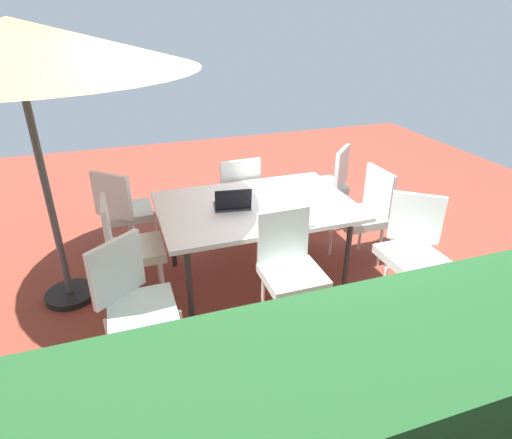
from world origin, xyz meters
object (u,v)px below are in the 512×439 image
dining_table (256,209)px  chair_east (128,245)px  patio_umbrella (13,46)px  chair_north (290,266)px  chair_northwest (412,247)px  cup (278,204)px  chair_southeast (124,209)px  chair_northeast (135,300)px  chair_south (236,193)px  laptop (232,204)px  chair_west (364,212)px  chair_southwest (328,182)px

dining_table → chair_east: 1.17m
patio_umbrella → chair_north: (-1.75, 0.95, -1.60)m
chair_northwest → cup: (0.98, -0.64, 0.27)m
chair_north → chair_southeast: bearing=126.1°
chair_southeast → chair_north: (-1.18, 1.53, 0.00)m
chair_northeast → chair_south: (-1.22, -1.62, 0.00)m
chair_south → chair_northeast: bearing=50.5°
laptop → chair_west: bearing=-172.1°
patio_umbrella → chair_south: size_ratio=2.66×
patio_umbrella → chair_southwest: 3.34m
chair_north → cup: chair_north is taller
chair_south → laptop: size_ratio=2.77×
chair_northeast → chair_northwest: 2.31m
chair_south → laptop: 0.93m
chair_southeast → cup: size_ratio=10.65×
chair_east → chair_northeast: bearing=-179.9°
chair_northeast → chair_east: same height
chair_northwest → cup: bearing=-175.0°
chair_southeast → chair_west: 2.42m
chair_west → laptop: laptop is taller
patio_umbrella → chair_southeast: patio_umbrella is taller
chair_north → laptop: 0.81m
chair_west → chair_northwest: bearing=-0.2°
cup → chair_southeast: bearing=-36.0°
patio_umbrella → chair_southeast: 1.79m
chair_northwest → cup: chair_northwest is taller
chair_southwest → chair_south: size_ratio=1.00×
chair_southeast → laptop: bearing=-180.0°
chair_southeast → laptop: (-0.92, 0.82, 0.27)m
dining_table → chair_northeast: size_ratio=1.80×
chair_northeast → patio_umbrella: bearing=81.4°
chair_northeast → laptop: (-0.94, -0.78, 0.27)m
chair_southeast → dining_table: bearing=-173.0°
chair_south → chair_southeast: bearing=-1.4°
dining_table → patio_umbrella: size_ratio=0.67×
laptop → dining_table: bearing=-165.5°
chair_east → chair_west: (-2.28, 0.06, 0.00)m
chair_northeast → chair_east: 0.82m
chair_west → chair_southwest: (-0.03, -0.83, 0.00)m
chair_northwest → chair_north: same height
patio_umbrella → chair_east: patio_umbrella is taller
chair_southeast → chair_northwest: same height
patio_umbrella → laptop: (-1.49, 0.24, -1.32)m
chair_south → laptop: bearing=69.1°
dining_table → chair_northwest: chair_northwest is taller
dining_table → laptop: size_ratio=4.98×
chair_southwest → chair_northeast: bearing=-11.3°
dining_table → chair_southwest: (-1.16, -0.79, -0.17)m
dining_table → chair_southeast: size_ratio=1.80×
chair_northeast → chair_south: size_ratio=1.00×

